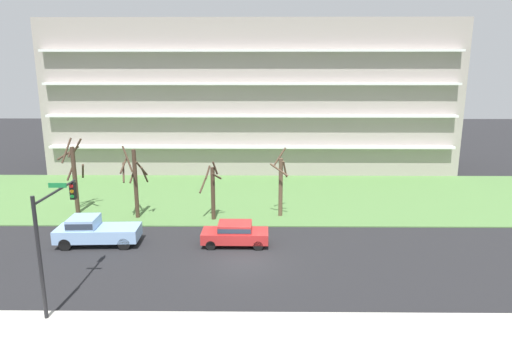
% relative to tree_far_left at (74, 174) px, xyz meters
% --- Properties ---
extents(ground, '(160.00, 160.00, 0.00)m').
position_rel_tree_far_left_xyz_m(ground, '(13.90, -9.05, -3.26)').
color(ground, '#232326').
extents(sidewalk_curb_near, '(80.00, 4.00, 0.15)m').
position_rel_tree_far_left_xyz_m(sidewalk_curb_near, '(13.90, -17.05, -3.19)').
color(sidewalk_curb_near, '#BCB7AD').
rests_on(sidewalk_curb_near, ground).
extents(grass_lawn_strip, '(80.00, 16.00, 0.08)m').
position_rel_tree_far_left_xyz_m(grass_lawn_strip, '(13.90, 4.95, -3.22)').
color(grass_lawn_strip, '#547F42').
rests_on(grass_lawn_strip, ground).
extents(apartment_building, '(45.18, 12.70, 16.68)m').
position_rel_tree_far_left_xyz_m(apartment_building, '(13.90, 18.82, 5.08)').
color(apartment_building, '#9E938C').
rests_on(apartment_building, ground).
extents(tree_far_left, '(2.30, 1.78, 6.14)m').
position_rel_tree_far_left_xyz_m(tree_far_left, '(0.00, 0.00, 0.00)').
color(tree_far_left, '#423023').
rests_on(tree_far_left, ground).
extents(tree_left, '(2.03, 1.99, 5.82)m').
position_rel_tree_far_left_xyz_m(tree_left, '(5.17, -1.20, -0.14)').
color(tree_left, '#423023').
rests_on(tree_left, ground).
extents(tree_center, '(1.71, 1.69, 4.74)m').
position_rel_tree_far_left_xyz_m(tree_center, '(11.20, -1.51, -0.88)').
color(tree_center, '#423023').
rests_on(tree_center, ground).
extents(tree_right, '(1.46, 1.54, 5.51)m').
position_rel_tree_far_left_xyz_m(tree_right, '(16.49, -0.62, -0.58)').
color(tree_right, brown).
rests_on(tree_right, ground).
extents(sedan_red_near_left, '(4.42, 1.84, 1.57)m').
position_rel_tree_far_left_xyz_m(sedan_red_near_left, '(13.22, -6.55, -2.39)').
color(sedan_red_near_left, '#B22828').
rests_on(sedan_red_near_left, ground).
extents(pickup_blue_center_left, '(5.48, 2.23, 1.95)m').
position_rel_tree_far_left_xyz_m(pickup_blue_center_left, '(3.86, -6.56, -2.24)').
color(pickup_blue_center_left, '#8CB2E0').
rests_on(pickup_blue_center_left, ground).
extents(traffic_signal_mast, '(0.90, 4.46, 6.05)m').
position_rel_tree_far_left_xyz_m(traffic_signal_mast, '(4.92, -14.16, 0.85)').
color(traffic_signal_mast, black).
rests_on(traffic_signal_mast, ground).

